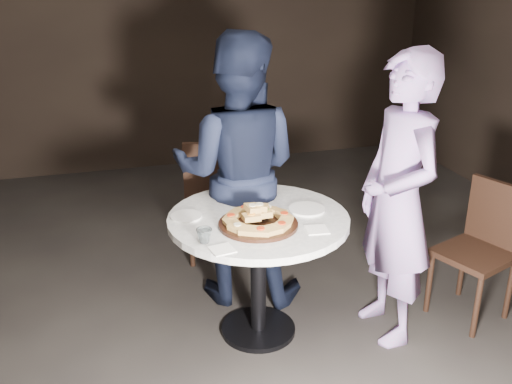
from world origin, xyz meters
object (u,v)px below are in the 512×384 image
table (258,239)px  focaccia_pile (258,217)px  diner_navy (237,172)px  water_glass (204,236)px  serving_board (258,224)px  diner_teal (398,201)px  chair_right (484,241)px  chair_far (218,192)px

table → focaccia_pile: (-0.04, -0.12, 0.19)m
diner_navy → water_glass: bearing=85.7°
table → water_glass: (-0.36, -0.24, 0.18)m
serving_board → diner_teal: bearing=-5.3°
diner_teal → diner_navy: bearing=-132.3°
table → chair_right: (1.44, -0.17, -0.13)m
focaccia_pile → diner_teal: size_ratio=0.23×
table → water_glass: 0.47m
serving_board → focaccia_pile: 0.04m
chair_far → diner_navy: diner_navy is taller
serving_board → chair_right: 1.50m
serving_board → diner_navy: bearing=86.3°
chair_right → diner_teal: diner_teal is taller
diner_teal → serving_board: bearing=-96.0°
water_glass → diner_teal: 1.14m
table → diner_navy: diner_navy is taller
serving_board → diner_navy: size_ratio=0.25×
serving_board → focaccia_pile: size_ratio=1.10×
table → water_glass: size_ratio=16.33×
focaccia_pile → chair_far: bearing=89.3°
chair_far → diner_teal: 1.46m
diner_navy → serving_board: bearing=108.7°
focaccia_pile → diner_navy: (0.04, 0.60, 0.06)m
serving_board → focaccia_pile: bearing=107.5°
chair_far → diner_teal: (0.80, -1.18, 0.30)m
table → diner_navy: bearing=89.9°
chair_far → diner_navy: 0.59m
water_glass → diner_teal: bearing=2.2°
chair_far → diner_teal: diner_teal is taller
diner_teal → table: bearing=-105.2°
table → water_glass: bearing=-146.3°
table → chair_right: chair_right is taller
diner_navy → diner_teal: (0.77, -0.68, -0.02)m
chair_right → diner_navy: 1.62m
focaccia_pile → diner_navy: diner_navy is taller
diner_teal → chair_far: bearing=-146.6°
chair_far → diner_navy: bearing=108.8°
water_glass → diner_navy: diner_navy is taller
chair_far → chair_right: (1.46, -1.15, -0.06)m
water_glass → diner_teal: size_ratio=0.05×
chair_right → table: bearing=-116.6°
serving_board → diner_teal: diner_teal is taller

